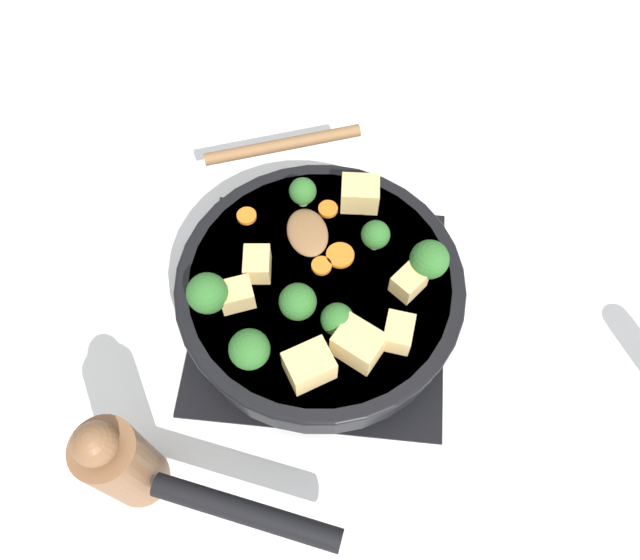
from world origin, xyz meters
The scene contains 23 objects.
ground_plane centered at (0.00, 0.00, 0.00)m, with size 2.40×2.40×0.00m, color white.
front_burner_grate centered at (0.00, 0.00, 0.01)m, with size 0.31×0.31×0.03m.
skillet_pan centered at (0.00, 0.00, 0.06)m, with size 0.34×0.45×0.05m.
wooden_spoon centered at (-0.05, 0.13, 0.09)m, with size 0.20×0.21×0.02m.
tofu_cube_center_large centered at (0.00, -0.11, 0.10)m, with size 0.05×0.04×0.04m, color #DBB770.
tofu_cube_near_handle centered at (0.04, 0.11, 0.10)m, with size 0.05×0.04×0.04m, color #DBB770.
tofu_cube_east_chunk centered at (-0.07, 0.01, 0.10)m, with size 0.04×0.03×0.03m, color #DBB770.
tofu_cube_west_chunk centered at (0.09, -0.06, 0.10)m, with size 0.04×0.03×0.03m, color #DBB770.
tofu_cube_back_piece centered at (0.10, 0.00, 0.09)m, with size 0.04×0.03×0.03m, color #DBB770.
tofu_cube_front_piece centered at (-0.09, -0.04, 0.10)m, with size 0.04×0.03×0.03m, color #DBB770.
tofu_cube_mid_small centered at (0.05, -0.08, 0.10)m, with size 0.05×0.04×0.04m, color #DBB770.
broccoli_floret_near_spoon centered at (-0.06, -0.10, 0.11)m, with size 0.04×0.04×0.05m.
broccoli_floret_center_top centered at (0.02, -0.06, 0.11)m, with size 0.04×0.04×0.04m.
broccoli_floret_east_rim centered at (-0.12, -0.04, 0.11)m, with size 0.05×0.05×0.05m.
broccoli_floret_west_rim centered at (-0.03, 0.10, 0.10)m, with size 0.03×0.03×0.04m.
broccoli_floret_north_edge centered at (0.06, 0.05, 0.10)m, with size 0.03×0.03×0.04m.
broccoli_floret_south_cluster centered at (0.12, 0.02, 0.11)m, with size 0.04×0.04×0.05m.
broccoli_floret_mid_floret centered at (-0.02, -0.04, 0.11)m, with size 0.04×0.04×0.05m.
carrot_slice_orange_thin centered at (0.02, 0.03, 0.08)m, with size 0.03×0.03×0.01m, color orange.
carrot_slice_near_center centered at (0.00, 0.02, 0.08)m, with size 0.02×0.02×0.01m, color orange.
carrot_slice_edge_slice centered at (-0.10, 0.08, 0.08)m, with size 0.02×0.02×0.01m, color orange.
carrot_slice_under_broccoli centered at (0.00, 0.10, 0.08)m, with size 0.02×0.02×0.01m, color orange.
pepper_mill centered at (-0.18, -0.23, 0.08)m, with size 0.06×0.06×0.18m.
Camera 1 is at (0.03, -0.33, 0.71)m, focal length 35.00 mm.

